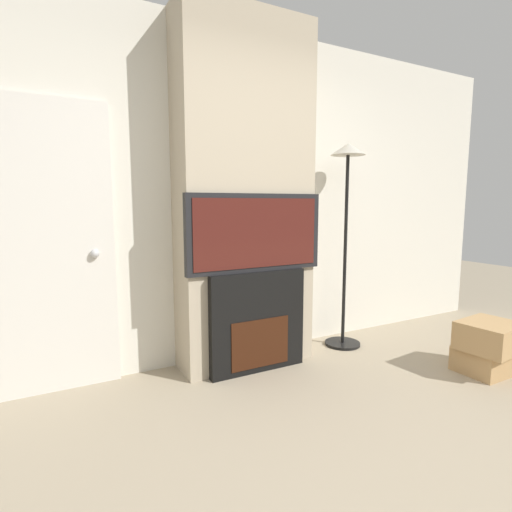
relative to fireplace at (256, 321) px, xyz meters
name	(u,v)px	position (x,y,z in m)	size (l,w,h in m)	color
ground_plane	(435,507)	(0.00, -1.63, -0.39)	(14.00, 14.00, 0.00)	tan
wall_back	(233,197)	(0.00, 0.40, 0.96)	(6.00, 0.06, 2.70)	silver
chimney_breast	(245,196)	(0.00, 0.19, 0.96)	(1.07, 0.37, 2.70)	tan
fireplace	(256,321)	(0.00, 0.00, 0.00)	(0.79, 0.15, 0.78)	black
television	(256,233)	(0.00, 0.00, 0.69)	(1.11, 0.07, 0.59)	black
floor_lamp	(347,201)	(0.96, 0.11, 0.93)	(0.32, 0.32, 1.81)	black
box_stack	(487,346)	(1.53, -0.89, -0.18)	(0.46, 0.41, 0.40)	tan
entry_door	(42,250)	(-1.42, 0.35, 0.60)	(0.92, 0.09, 1.98)	silver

